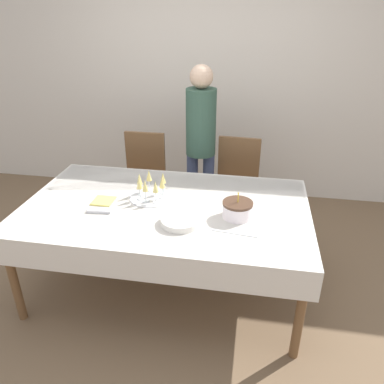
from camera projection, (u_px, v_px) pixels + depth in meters
name	position (u px, v px, depth m)	size (l,w,h in m)	color
ground_plane	(168.00, 284.00, 3.07)	(12.00, 12.00, 0.00)	brown
wall_back	(203.00, 77.00, 4.09)	(8.00, 0.05, 2.70)	silver
dining_table	(166.00, 216.00, 2.78)	(2.07, 1.23, 0.74)	silver
dining_chair_far_left	(143.00, 177.00, 3.73)	(0.42, 0.42, 0.94)	brown
dining_chair_far_right	(236.00, 184.00, 3.59)	(0.45, 0.45, 0.94)	brown
birthday_cake	(237.00, 209.00, 2.56)	(0.21, 0.21, 0.19)	white
champagne_tray	(151.00, 187.00, 2.80)	(0.32, 0.32, 0.18)	silver
plate_stack_main	(180.00, 221.00, 2.49)	(0.26, 0.26, 0.04)	silver
cake_knife	(235.00, 233.00, 2.39)	(0.30, 0.06, 0.00)	silver
fork_pile	(100.00, 210.00, 2.64)	(0.18, 0.08, 0.02)	silver
napkin_pile	(103.00, 201.00, 2.78)	(0.15, 0.15, 0.01)	#E0D166
person_standing	(201.00, 135.00, 3.50)	(0.28, 0.28, 1.60)	#3F4C72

